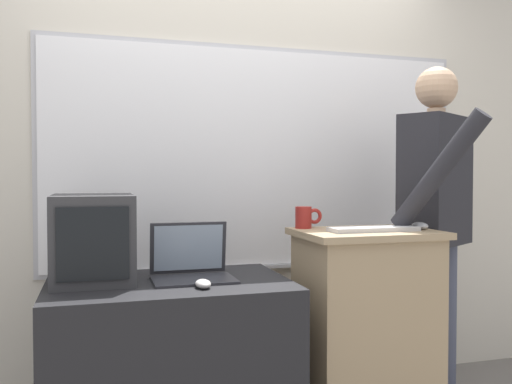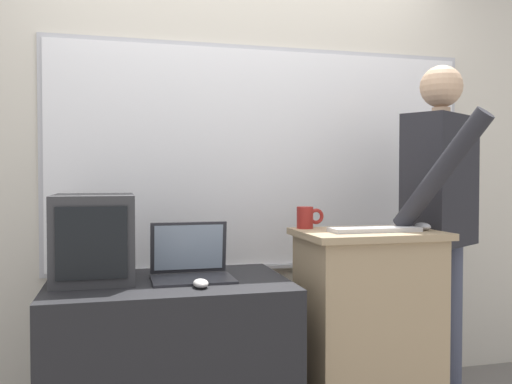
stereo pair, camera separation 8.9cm
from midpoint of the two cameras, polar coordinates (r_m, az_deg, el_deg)
The scene contains 10 objects.
back_wall at distance 3.11m, azimuth -3.54°, elevation 5.14°, with size 6.40×0.17×2.83m.
lectern_podium at distance 2.62m, azimuth 10.50°, elevation -14.55°, with size 0.63×0.46×0.97m.
side_desk at distance 2.43m, azimuth -10.14°, elevation -18.27°, with size 1.00×0.66×0.78m.
person_presenter at distance 2.89m, azimuth 17.61°, elevation -2.08°, with size 0.61×0.74×1.77m.
laptop at distance 2.38m, azimuth -7.96°, elevation -7.25°, with size 0.34×0.28×0.24m.
wireless_keyboard at distance 2.48m, azimuth 11.27°, elevation -3.85°, with size 0.41×0.12×0.02m.
computer_mouse_by_laptop at distance 2.17m, azimuth -6.77°, elevation -9.57°, with size 0.06×0.10×0.03m.
computer_mouse_by_keyboard at distance 2.61m, azimuth 15.95°, elevation -3.44°, with size 0.06×0.10×0.03m.
crt_monitor at distance 2.39m, azimuth -17.78°, elevation -4.62°, with size 0.33×0.42×0.36m.
coffee_mug at distance 2.57m, azimuth 4.19°, elevation -2.68°, with size 0.13×0.08×0.10m.
Camera 1 is at (-0.73, -1.89, 1.22)m, focal length 38.00 mm.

